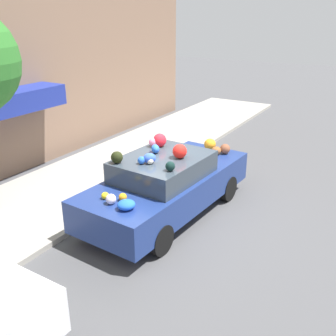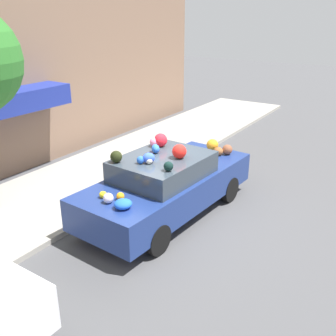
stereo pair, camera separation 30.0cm
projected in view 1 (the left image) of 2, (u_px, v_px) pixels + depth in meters
ground_plane at (162, 212)px, 9.16m from camera, size 60.00×60.00×0.00m
sidewalk_curb at (76, 185)px, 10.42m from camera, size 24.00×3.20×0.12m
building_facade at (5, 83)px, 10.50m from camera, size 18.00×1.20×5.18m
fire_hydrant at (140, 160)px, 11.01m from camera, size 0.20×0.20×0.70m
art_car at (167, 183)px, 8.77m from camera, size 4.68×2.07×1.76m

